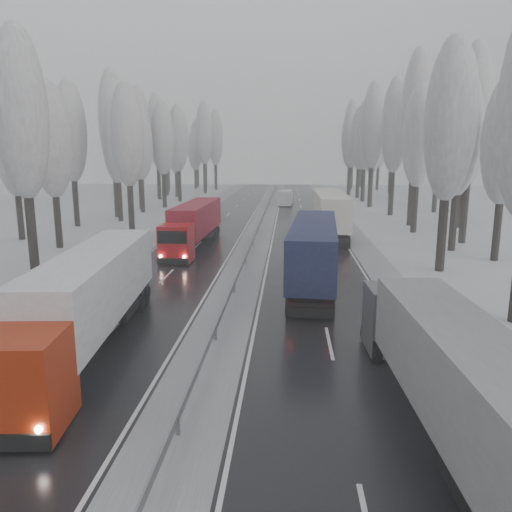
# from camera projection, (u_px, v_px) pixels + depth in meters

# --- Properties ---
(carriageway_right) EXTENTS (7.50, 200.00, 0.03)m
(carriageway_right) POSITION_uv_depth(u_px,v_px,m) (312.00, 260.00, 40.44)
(carriageway_right) COLOR black
(carriageway_right) RESTS_ON ground
(carriageway_left) EXTENTS (7.50, 200.00, 0.03)m
(carriageway_left) POSITION_uv_depth(u_px,v_px,m) (184.00, 259.00, 41.11)
(carriageway_left) COLOR black
(carriageway_left) RESTS_ON ground
(median_slush) EXTENTS (3.00, 200.00, 0.04)m
(median_slush) POSITION_uv_depth(u_px,v_px,m) (248.00, 259.00, 40.77)
(median_slush) COLOR #ACAFB4
(median_slush) RESTS_ON ground
(shoulder_right) EXTENTS (2.40, 200.00, 0.04)m
(shoulder_right) POSITION_uv_depth(u_px,v_px,m) (374.00, 261.00, 40.11)
(shoulder_right) COLOR #ACAFB4
(shoulder_right) RESTS_ON ground
(shoulder_left) EXTENTS (2.40, 200.00, 0.04)m
(shoulder_left) POSITION_uv_depth(u_px,v_px,m) (125.00, 258.00, 41.43)
(shoulder_left) COLOR #ACAFB4
(shoulder_left) RESTS_ON ground
(median_guardrail) EXTENTS (0.12, 200.00, 0.76)m
(median_guardrail) POSITION_uv_depth(u_px,v_px,m) (248.00, 252.00, 40.64)
(median_guardrail) COLOR slate
(median_guardrail) RESTS_ON ground
(tree_18) EXTENTS (3.60, 3.60, 16.58)m
(tree_18) POSITION_uv_depth(u_px,v_px,m) (451.00, 122.00, 34.78)
(tree_18) COLOR black
(tree_18) RESTS_ON ground
(tree_19) EXTENTS (3.60, 3.60, 14.57)m
(tree_19) POSITION_uv_depth(u_px,v_px,m) (506.00, 142.00, 38.59)
(tree_19) COLOR black
(tree_19) RESTS_ON ground
(tree_20) EXTENTS (3.60, 3.60, 15.71)m
(tree_20) POSITION_uv_depth(u_px,v_px,m) (461.00, 134.00, 42.62)
(tree_20) COLOR black
(tree_20) RESTS_ON ground
(tree_21) EXTENTS (3.60, 3.60, 18.62)m
(tree_21) POSITION_uv_depth(u_px,v_px,m) (472.00, 115.00, 46.01)
(tree_21) COLOR black
(tree_21) RESTS_ON ground
(tree_22) EXTENTS (3.60, 3.60, 15.86)m
(tree_22) POSITION_uv_depth(u_px,v_px,m) (419.00, 137.00, 52.85)
(tree_22) COLOR black
(tree_22) RESTS_ON ground
(tree_23) EXTENTS (3.60, 3.60, 13.55)m
(tree_23) POSITION_uv_depth(u_px,v_px,m) (466.00, 151.00, 56.65)
(tree_23) COLOR black
(tree_23) RESTS_ON ground
(tree_24) EXTENTS (3.60, 3.60, 20.49)m
(tree_24) POSITION_uv_depth(u_px,v_px,m) (417.00, 112.00, 57.49)
(tree_24) COLOR black
(tree_24) RESTS_ON ground
(tree_25) EXTENTS (3.60, 3.60, 19.44)m
(tree_25) POSITION_uv_depth(u_px,v_px,m) (466.00, 120.00, 61.09)
(tree_25) COLOR black
(tree_25) RESTS_ON ground
(tree_26) EXTENTS (3.60, 3.60, 18.78)m
(tree_26) POSITION_uv_depth(u_px,v_px,m) (395.00, 126.00, 67.75)
(tree_26) COLOR black
(tree_26) RESTS_ON ground
(tree_27) EXTENTS (3.60, 3.60, 17.62)m
(tree_27) POSITION_uv_depth(u_px,v_px,m) (439.00, 133.00, 71.35)
(tree_27) COLOR black
(tree_27) RESTS_ON ground
(tree_28) EXTENTS (3.60, 3.60, 19.62)m
(tree_28) POSITION_uv_depth(u_px,v_px,m) (373.00, 127.00, 78.16)
(tree_28) COLOR black
(tree_28) RESTS_ON ground
(tree_29) EXTENTS (3.60, 3.60, 18.11)m
(tree_29) POSITION_uv_depth(u_px,v_px,m) (414.00, 134.00, 81.79)
(tree_29) COLOR black
(tree_29) RESTS_ON ground
(tree_30) EXTENTS (3.60, 3.60, 17.86)m
(tree_30) POSITION_uv_depth(u_px,v_px,m) (365.00, 136.00, 87.90)
(tree_30) COLOR black
(tree_30) RESTS_ON ground
(tree_31) EXTENTS (3.60, 3.60, 18.58)m
(tree_31) POSITION_uv_depth(u_px,v_px,m) (394.00, 134.00, 91.34)
(tree_31) COLOR black
(tree_31) RESTS_ON ground
(tree_32) EXTENTS (3.60, 3.60, 17.33)m
(tree_32) POSITION_uv_depth(u_px,v_px,m) (359.00, 139.00, 95.30)
(tree_32) COLOR black
(tree_32) RESTS_ON ground
(tree_33) EXTENTS (3.60, 3.60, 14.33)m
(tree_33) POSITION_uv_depth(u_px,v_px,m) (372.00, 149.00, 99.40)
(tree_33) COLOR black
(tree_33) RESTS_ON ground
(tree_34) EXTENTS (3.60, 3.60, 17.63)m
(tree_34) POSITION_uv_depth(u_px,v_px,m) (350.00, 139.00, 102.27)
(tree_34) COLOR black
(tree_34) RESTS_ON ground
(tree_35) EXTENTS (3.60, 3.60, 18.25)m
(tree_35) POSITION_uv_depth(u_px,v_px,m) (392.00, 138.00, 105.50)
(tree_35) COLOR black
(tree_35) RESTS_ON ground
(tree_36) EXTENTS (3.60, 3.60, 20.23)m
(tree_36) POSITION_uv_depth(u_px,v_px,m) (351.00, 133.00, 111.47)
(tree_36) COLOR black
(tree_36) RESTS_ON ground
(tree_37) EXTENTS (3.60, 3.60, 16.37)m
(tree_37) POSITION_uv_depth(u_px,v_px,m) (379.00, 144.00, 115.42)
(tree_37) COLOR black
(tree_37) RESTS_ON ground
(tree_38) EXTENTS (3.60, 3.60, 17.97)m
(tree_38) POSITION_uv_depth(u_px,v_px,m) (353.00, 140.00, 121.97)
(tree_38) COLOR black
(tree_38) RESTS_ON ground
(tree_39) EXTENTS (3.60, 3.60, 16.19)m
(tree_39) POSITION_uv_depth(u_px,v_px,m) (362.00, 145.00, 125.93)
(tree_39) COLOR black
(tree_39) RESTS_ON ground
(tree_58) EXTENTS (3.60, 3.60, 17.21)m
(tree_58) POSITION_uv_depth(u_px,v_px,m) (21.00, 115.00, 34.20)
(tree_58) COLOR black
(tree_58) RESTS_ON ground
(tree_60) EXTENTS (3.60, 3.60, 14.84)m
(tree_60) POSITION_uv_depth(u_px,v_px,m) (51.00, 141.00, 44.09)
(tree_60) COLOR black
(tree_60) RESTS_ON ground
(tree_61) EXTENTS (3.60, 3.60, 13.95)m
(tree_61) POSITION_uv_depth(u_px,v_px,m) (14.00, 148.00, 48.48)
(tree_61) COLOR black
(tree_61) RESTS_ON ground
(tree_62) EXTENTS (3.60, 3.60, 16.04)m
(tree_62) POSITION_uv_depth(u_px,v_px,m) (127.00, 136.00, 53.00)
(tree_62) COLOR black
(tree_62) RESTS_ON ground
(tree_63) EXTENTS (3.60, 3.60, 16.88)m
(tree_63) POSITION_uv_depth(u_px,v_px,m) (71.00, 132.00, 57.31)
(tree_63) COLOR black
(tree_63) RESTS_ON ground
(tree_64) EXTENTS (3.60, 3.60, 15.42)m
(tree_64) POSITION_uv_depth(u_px,v_px,m) (117.00, 142.00, 62.14)
(tree_64) COLOR black
(tree_64) RESTS_ON ground
(tree_65) EXTENTS (3.60, 3.60, 19.48)m
(tree_65) POSITION_uv_depth(u_px,v_px,m) (112.00, 122.00, 65.64)
(tree_65) COLOR black
(tree_65) RESTS_ON ground
(tree_66) EXTENTS (3.60, 3.60, 15.23)m
(tree_66) POSITION_uv_depth(u_px,v_px,m) (140.00, 144.00, 71.57)
(tree_66) COLOR black
(tree_66) RESTS_ON ground
(tree_67) EXTENTS (3.60, 3.60, 17.09)m
(tree_67) POSITION_uv_depth(u_px,v_px,m) (138.00, 136.00, 75.33)
(tree_67) COLOR black
(tree_67) RESTS_ON ground
(tree_68) EXTENTS (3.60, 3.60, 16.65)m
(tree_68) POSITION_uv_depth(u_px,v_px,m) (162.00, 139.00, 77.89)
(tree_68) COLOR black
(tree_68) RESTS_ON ground
(tree_69) EXTENTS (3.60, 3.60, 19.35)m
(tree_69) POSITION_uv_depth(u_px,v_px,m) (139.00, 129.00, 81.77)
(tree_69) COLOR black
(tree_69) RESTS_ON ground
(tree_70) EXTENTS (3.60, 3.60, 17.09)m
(tree_70) POSITION_uv_depth(u_px,v_px,m) (178.00, 139.00, 87.67)
(tree_70) COLOR black
(tree_70) RESTS_ON ground
(tree_71) EXTENTS (3.60, 3.60, 19.61)m
(tree_71) POSITION_uv_depth(u_px,v_px,m) (157.00, 130.00, 91.56)
(tree_71) COLOR black
(tree_71) RESTS_ON ground
(tree_72) EXTENTS (3.60, 3.60, 15.11)m
(tree_72) POSITION_uv_depth(u_px,v_px,m) (176.00, 147.00, 97.23)
(tree_72) COLOR black
(tree_72) RESTS_ON ground
(tree_73) EXTENTS (3.60, 3.60, 17.22)m
(tree_73) POSITION_uv_depth(u_px,v_px,m) (166.00, 140.00, 101.05)
(tree_73) COLOR black
(tree_73) RESTS_ON ground
(tree_74) EXTENTS (3.60, 3.60, 19.68)m
(tree_74) POSITION_uv_depth(u_px,v_px,m) (204.00, 134.00, 106.93)
(tree_74) COLOR black
(tree_74) RESTS_ON ground
(tree_75) EXTENTS (3.60, 3.60, 18.60)m
(tree_75) POSITION_uv_depth(u_px,v_px,m) (167.00, 137.00, 111.57)
(tree_75) COLOR black
(tree_75) RESTS_ON ground
(tree_76) EXTENTS (3.60, 3.60, 18.55)m
(tree_76) POSITION_uv_depth(u_px,v_px,m) (215.00, 138.00, 116.19)
(tree_76) COLOR black
(tree_76) RESTS_ON ground
(tree_77) EXTENTS (3.60, 3.60, 14.32)m
(tree_77) POSITION_uv_depth(u_px,v_px,m) (195.00, 150.00, 121.01)
(tree_77) COLOR black
(tree_77) RESTS_ON ground
(tree_78) EXTENTS (3.60, 3.60, 19.55)m
(tree_78) POSITION_uv_depth(u_px,v_px,m) (205.00, 136.00, 122.73)
(tree_78) COLOR black
(tree_78) RESTS_ON ground
(tree_79) EXTENTS (3.60, 3.60, 17.07)m
(tree_79) POSITION_uv_depth(u_px,v_px,m) (197.00, 143.00, 127.14)
(tree_79) COLOR black
(tree_79) RESTS_ON ground
(truck_grey_tarp) EXTENTS (2.95, 14.92, 3.81)m
(truck_grey_tarp) POSITION_uv_depth(u_px,v_px,m) (451.00, 370.00, 14.85)
(truck_grey_tarp) COLOR #48484C
(truck_grey_tarp) RESTS_ON ground
(truck_blue_box) EXTENTS (3.81, 16.86, 4.29)m
(truck_blue_box) POSITION_uv_depth(u_px,v_px,m) (314.00, 248.00, 32.49)
(truck_blue_box) COLOR #1A1A41
(truck_blue_box) RESTS_ON ground
(truck_cream_box) EXTENTS (2.90, 17.89, 4.58)m
(truck_cream_box) POSITION_uv_depth(u_px,v_px,m) (330.00, 211.00, 51.97)
(truck_cream_box) COLOR #AEA79A
(truck_cream_box) RESTS_ON ground
(box_truck_distant) EXTENTS (2.49, 6.83, 2.51)m
(box_truck_distant) POSITION_uv_depth(u_px,v_px,m) (286.00, 198.00, 83.08)
(box_truck_distant) COLOR silver
(box_truck_distant) RESTS_ON ground
(truck_red_white) EXTENTS (3.95, 16.49, 4.20)m
(truck_red_white) POSITION_uv_depth(u_px,v_px,m) (88.00, 296.00, 21.67)
(truck_red_white) COLOR #9E2408
(truck_red_white) RESTS_ON ground
(truck_red_red) EXTENTS (2.83, 15.60, 3.99)m
(truck_red_red) POSITION_uv_depth(u_px,v_px,m) (194.00, 223.00, 45.54)
(truck_red_red) COLOR #B30A0E
(truck_red_red) RESTS_ON ground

